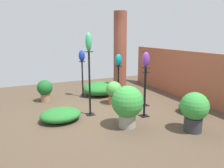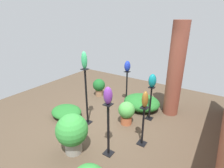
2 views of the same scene
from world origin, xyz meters
TOP-DOWN VIEW (x-y plane):
  - ground_plane at (0.00, 0.00)m, footprint 8.00×8.00m
  - brick_pillar at (-1.75, 1.32)m, footprint 0.44×0.44m
  - pedestal_teal at (-1.06, 0.92)m, footprint 0.20×0.20m
  - pedestal_jade at (0.09, -0.43)m, footprint 0.20×0.20m
  - pedestal_violet at (0.74, 0.73)m, footprint 0.20×0.20m
  - pedestal_cobalt at (-1.53, -0.11)m, footprint 0.20×0.20m
  - pedestal_bronze at (0.05, 1.20)m, footprint 0.20×0.20m
  - art_vase_teal at (-1.06, 0.92)m, footprint 0.21×0.21m
  - art_vase_jade at (0.09, -0.43)m, footprint 0.15×0.15m
  - art_vase_violet at (0.74, 0.73)m, footprint 0.17×0.18m
  - art_vase_cobalt at (-1.53, -0.11)m, footprint 0.21×0.19m
  - art_vase_bronze at (0.05, 1.20)m, footprint 0.15×0.14m
  - potted_plant_mid_right at (1.11, 0.05)m, footprint 0.68×0.68m
  - potted_plant_mid_left at (-0.47, 0.48)m, footprint 0.45×0.45m
  - potted_plant_front_left at (-1.52, -1.28)m, footprint 0.45×0.45m
  - foliage_bed_east at (0.18, -1.18)m, footprint 0.79×0.94m
  - foliage_bed_west at (-1.49, 0.47)m, footprint 1.01×1.16m

SIDE VIEW (x-z plane):
  - ground_plane at x=0.00m, z-range 0.00..0.00m
  - foliage_bed_east at x=0.18m, z-range 0.00..0.29m
  - foliage_bed_west at x=-1.49m, z-range 0.00..0.44m
  - potted_plant_mid_left at x=-0.47m, z-range 0.04..0.69m
  - potted_plant_front_left at x=-1.52m, z-range 0.05..0.70m
  - pedestal_bronze at x=0.05m, z-range -0.05..0.92m
  - pedestal_teal at x=-1.06m, z-range -0.05..0.94m
  - pedestal_cobalt at x=-1.53m, z-range -0.05..1.09m
  - potted_plant_mid_right at x=1.11m, z-range 0.07..0.97m
  - pedestal_violet at x=0.74m, z-range -0.05..1.16m
  - pedestal_jade at x=0.09m, z-range -0.06..1.51m
  - art_vase_bronze at x=0.05m, z-range 0.96..1.33m
  - art_vase_teal at x=-1.06m, z-range 0.99..1.36m
  - art_vase_cobalt at x=-1.53m, z-range 1.14..1.48m
  - brick_pillar at x=-1.75m, z-range 0.00..2.71m
  - art_vase_violet at x=0.74m, z-range 1.21..1.56m
  - art_vase_jade at x=0.09m, z-range 1.57..2.00m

